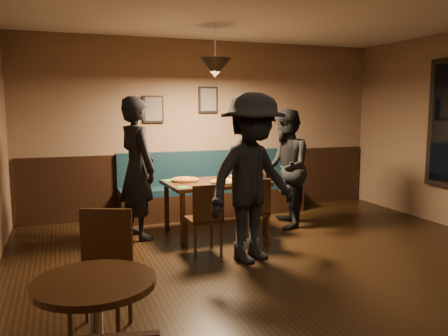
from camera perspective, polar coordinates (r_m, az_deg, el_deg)
name	(u,v)px	position (r m, az deg, el deg)	size (l,w,h in m)	color
floor	(319,288)	(4.65, 11.81, -14.44)	(7.00, 7.00, 0.00)	black
wall_back	(208,127)	(7.52, -2.06, 5.09)	(6.00, 6.00, 0.00)	#8C704F
wainscot	(208,182)	(7.59, -1.96, -1.73)	(5.88, 0.06, 1.00)	black
booth_bench	(214,184)	(7.33, -1.31, -2.05)	(3.00, 0.60, 1.00)	#0F232D
picture_left	(153,109)	(7.26, -8.83, 7.28)	(0.32, 0.04, 0.42)	black
picture_center	(208,100)	(7.48, -2.00, 8.52)	(0.32, 0.04, 0.42)	black
picture_right	(259,109)	(7.81, 4.35, 7.37)	(0.32, 0.04, 0.42)	black
pendant_lamp	(215,68)	(6.20, -1.13, 12.40)	(0.44, 0.44, 0.25)	black
dining_table	(215,207)	(6.33, -1.08, -4.89)	(1.35, 0.87, 0.72)	black
chair_near_left	(204,218)	(5.46, -2.56, -6.25)	(0.38, 0.38, 0.85)	black
chair_near_right	(255,210)	(5.88, 3.92, -5.21)	(0.38, 0.38, 0.86)	black
diner_left	(137,168)	(6.09, -10.76, -0.02)	(0.68, 0.45, 1.87)	black
diner_right	(286,169)	(6.60, 7.70, -0.09)	(0.83, 0.65, 1.71)	black
diner_front	(253,178)	(5.09, 3.59, -1.29)	(1.22, 0.70, 1.89)	black
pizza_a	(185,180)	(6.29, -4.89, -1.46)	(0.37, 0.37, 0.04)	orange
pizza_b	(226,182)	(6.09, 0.23, -1.72)	(0.39, 0.39, 0.04)	orange
pizza_c	(243,176)	(6.56, 2.44, -1.05)	(0.39, 0.39, 0.04)	orange
soda_glass	(267,177)	(6.19, 5.38, -1.16)	(0.06, 0.06, 0.14)	black
tabasco_bottle	(251,175)	(6.42, 3.36, -0.92)	(0.03, 0.03, 0.12)	maroon
napkin_a	(168,180)	(6.36, -7.04, -1.56)	(0.14, 0.14, 0.01)	#1E723A
napkin_b	(183,187)	(5.80, -5.09, -2.42)	(0.14, 0.14, 0.01)	#1C6B2B
cutlery_set	(224,185)	(5.93, 0.03, -2.18)	(0.02, 0.20, 0.00)	silver
cafe_chair_far	(100,274)	(3.69, -15.20, -12.70)	(0.42, 0.42, 0.94)	black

